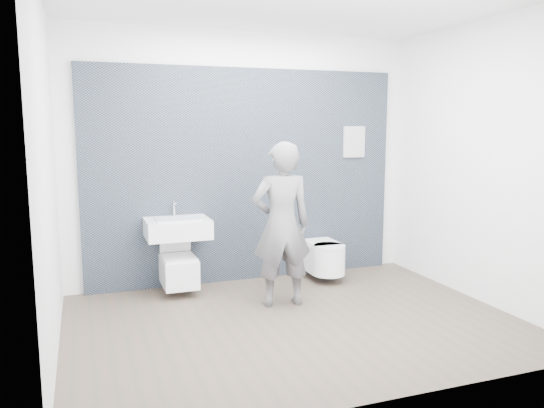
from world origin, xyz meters
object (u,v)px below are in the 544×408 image
object	(u,v)px
toilet_square	(179,269)
visitor	(282,225)
washbasin	(178,228)
toilet_rounded	(324,257)

from	to	relation	value
toilet_square	visitor	bearing A→B (deg)	-38.09
washbasin	toilet_rounded	size ratio (longest dim) A/B	1.04
toilet_rounded	washbasin	bearing A→B (deg)	177.48
toilet_square	toilet_rounded	world-z (taller)	toilet_square
toilet_rounded	visitor	size ratio (longest dim) A/B	0.39
toilet_rounded	visitor	distance (m)	1.13
toilet_square	washbasin	bearing A→B (deg)	90.00
toilet_square	visitor	distance (m)	1.26
toilet_square	visitor	size ratio (longest dim) A/B	0.42
washbasin	toilet_square	size ratio (longest dim) A/B	0.96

